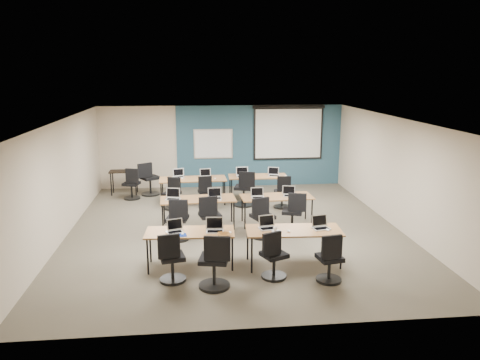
{
  "coord_description": "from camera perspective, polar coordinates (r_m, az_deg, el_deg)",
  "views": [
    {
      "loc": [
        -1.01,
        -10.82,
        3.8
      ],
      "look_at": [
        0.17,
        0.4,
        1.16
      ],
      "focal_mm": 35.0,
      "sensor_mm": 36.0,
      "label": 1
    }
  ],
  "objects": [
    {
      "name": "laptop_0",
      "position": [
        9.26,
        -7.95,
        -5.93
      ],
      "size": [
        0.32,
        0.27,
        0.24
      ],
      "rotation": [
        0.0,
        0.0,
        0.34
      ],
      "color": "#B8B8C5",
      "rests_on": "training_table_front_left"
    },
    {
      "name": "whiteboard",
      "position": [
        15.44,
        -3.29,
        4.41
      ],
      "size": [
        1.28,
        0.03,
        0.98
      ],
      "color": "silver",
      "rests_on": "wall_back"
    },
    {
      "name": "training_table_mid_left",
      "position": [
        11.58,
        -5.13,
        -2.47
      ],
      "size": [
        1.84,
        0.77,
        0.73
      ],
      "rotation": [
        0.0,
        0.0,
        0.05
      ],
      "color": "#A2662E",
      "rests_on": "floor"
    },
    {
      "name": "task_chair_3",
      "position": [
        8.82,
        10.9,
        -9.8
      ],
      "size": [
        0.47,
        0.47,
        0.96
      ],
      "rotation": [
        0.0,
        0.0,
        0.17
      ],
      "color": "black",
      "rests_on": "floor"
    },
    {
      "name": "spare_chair_a",
      "position": [
        14.81,
        -11.02,
        -0.19
      ],
      "size": [
        0.65,
        0.58,
        1.05
      ],
      "rotation": [
        0.0,
        0.0,
        0.56
      ],
      "color": "black",
      "rests_on": "floor"
    },
    {
      "name": "laptop_8",
      "position": [
        13.92,
        -7.52,
        0.59
      ],
      "size": [
        0.33,
        0.28,
        0.25
      ],
      "rotation": [
        0.0,
        0.0,
        0.29
      ],
      "color": "silver",
      "rests_on": "training_table_back_left"
    },
    {
      "name": "floor",
      "position": [
        11.51,
        -0.62,
        -6.1
      ],
      "size": [
        8.0,
        9.0,
        0.02
      ],
      "primitive_type": "cube",
      "color": "#6B6354",
      "rests_on": "ground"
    },
    {
      "name": "mouse_2",
      "position": [
        9.24,
        5.97,
        -6.22
      ],
      "size": [
        0.08,
        0.11,
        0.04
      ],
      "primitive_type": "ellipsoid",
      "rotation": [
        0.0,
        0.0,
        0.17
      ],
      "color": "white",
      "rests_on": "training_table_front_right"
    },
    {
      "name": "projector_screen",
      "position": [
        15.68,
        5.91,
        6.1
      ],
      "size": [
        2.4,
        0.1,
        1.82
      ],
      "color": "black",
      "rests_on": "wall_back"
    },
    {
      "name": "task_chair_2",
      "position": [
        8.82,
        4.09,
        -9.58
      ],
      "size": [
        0.51,
        0.47,
        0.96
      ],
      "rotation": [
        0.0,
        0.0,
        0.42
      ],
      "color": "black",
      "rests_on": "floor"
    },
    {
      "name": "mouse_9",
      "position": [
        13.62,
        -3.07,
        0.19
      ],
      "size": [
        0.07,
        0.1,
        0.03
      ],
      "primitive_type": "ellipsoid",
      "rotation": [
        0.0,
        0.0,
        -0.23
      ],
      "color": "white",
      "rests_on": "training_table_back_left"
    },
    {
      "name": "mouse_0",
      "position": [
        9.13,
        -7.03,
        -6.51
      ],
      "size": [
        0.07,
        0.1,
        0.03
      ],
      "primitive_type": "ellipsoid",
      "rotation": [
        0.0,
        0.0,
        -0.19
      ],
      "color": "white",
      "rests_on": "training_table_front_left"
    },
    {
      "name": "blue_accent_panel",
      "position": [
        15.65,
        2.4,
        4.16
      ],
      "size": [
        5.5,
        0.04,
        2.7
      ],
      "primitive_type": "cube",
      "color": "#3D5977",
      "rests_on": "wall_back"
    },
    {
      "name": "task_chair_11",
      "position": [
        13.24,
        5.2,
        -1.79
      ],
      "size": [
        0.47,
        0.47,
        0.96
      ],
      "rotation": [
        0.0,
        0.0,
        -0.07
      ],
      "color": "black",
      "rests_on": "floor"
    },
    {
      "name": "mouse_8",
      "position": [
        13.75,
        -7.09,
        0.22
      ],
      "size": [
        0.09,
        0.11,
        0.03
      ],
      "primitive_type": "ellipsoid",
      "rotation": [
        0.0,
        0.0,
        0.31
      ],
      "color": "white",
      "rests_on": "training_table_back_left"
    },
    {
      "name": "wall_front",
      "position": [
        6.85,
        2.91,
        -7.8
      ],
      "size": [
        8.0,
        0.04,
        2.7
      ],
      "primitive_type": "cube",
      "color": "beige",
      "rests_on": "ground"
    },
    {
      "name": "laptop_10",
      "position": [
        13.91,
        0.3,
        0.71
      ],
      "size": [
        0.36,
        0.31,
        0.27
      ],
      "rotation": [
        0.0,
        0.0,
        0.05
      ],
      "color": "#ADAEBA",
      "rests_on": "training_table_back_right"
    },
    {
      "name": "mouse_4",
      "position": [
        11.39,
        -6.65,
        -2.49
      ],
      "size": [
        0.08,
        0.1,
        0.03
      ],
      "primitive_type": "ellipsoid",
      "rotation": [
        0.0,
        0.0,
        -0.32
      ],
      "color": "white",
      "rests_on": "training_table_mid_left"
    },
    {
      "name": "task_chair_0",
      "position": [
        8.76,
        -8.35,
        -9.82
      ],
      "size": [
        0.49,
        0.49,
        0.97
      ],
      "rotation": [
        0.0,
        0.0,
        0.21
      ],
      "color": "black",
      "rests_on": "floor"
    },
    {
      "name": "wall_left",
      "position": [
        11.49,
        -20.92,
        -0.02
      ],
      "size": [
        0.04,
        9.0,
        2.7
      ],
      "primitive_type": "cube",
      "color": "beige",
      "rests_on": "ground"
    },
    {
      "name": "task_chair_1",
      "position": [
        8.43,
        -3.08,
        -10.39
      ],
      "size": [
        0.57,
        0.57,
        1.04
      ],
      "rotation": [
        0.0,
        0.0,
        -0.2
      ],
      "color": "black",
      "rests_on": "floor"
    },
    {
      "name": "mouse_11",
      "position": [
        13.97,
        5.58,
        0.48
      ],
      "size": [
        0.08,
        0.11,
        0.04
      ],
      "primitive_type": "ellipsoid",
      "rotation": [
        0.0,
        0.0,
        0.13
      ],
      "color": "white",
      "rests_on": "training_table_back_right"
    },
    {
      "name": "laptop_5",
      "position": [
        11.54,
        -3.1,
        -1.95
      ],
      "size": [
        0.33,
        0.28,
        0.25
      ],
      "rotation": [
        0.0,
        0.0,
        0.03
      ],
      "color": "silver",
      "rests_on": "training_table_mid_left"
    },
    {
      "name": "wall_back",
      "position": [
        15.55,
        -2.19,
        4.11
      ],
      "size": [
        8.0,
        0.04,
        2.7
      ],
      "primitive_type": "cube",
      "color": "beige",
      "rests_on": "ground"
    },
    {
      "name": "training_table_front_left",
      "position": [
        9.28,
        -6.12,
        -6.53
      ],
      "size": [
        1.74,
        0.72,
        0.73
      ],
      "rotation": [
        0.0,
        0.0,
        -0.05
      ],
      "color": "olive",
      "rests_on": "floor"
    },
    {
      "name": "coffee_cup",
      "position": [
        9.19,
        4.33,
        -6.06
      ],
      "size": [
        0.1,
        0.1,
        0.07
      ],
      "primitive_type": "imported",
      "rotation": [
        0.0,
        0.0,
        -0.3
      ],
      "color": "white",
      "rests_on": "snack_plate"
    },
    {
      "name": "utility_table",
      "position": [
        15.09,
        -13.99,
        0.73
      ],
      "size": [
        0.87,
        0.48,
        0.75
      ],
      "rotation": [
        0.0,
        0.0,
        0.02
      ],
      "color": "black",
      "rests_on": "floor"
    },
    {
      "name": "snack_plate",
      "position": [
        9.22,
        4.49,
        -6.28
      ],
      "size": [
        0.2,
        0.2,
        0.01
      ],
      "primitive_type": "cylinder",
      "rotation": [
        0.0,
        0.0,
        0.0
      ],
      "color": "white",
      "rests_on": "training_table_front_right"
    },
    {
      "name": "laptop_1",
      "position": [
        9.22,
        -3.09,
        -5.87
      ],
      "size": [
        0.35,
        0.29,
        0.26
      ],
      "rotation": [
        0.0,
        0.0,
        -0.07
      ],
      "color": "#A3A3AB",
      "rests_on": "training_table_front_left"
    },
    {
      "name": "laptop_7",
      "position": [
        11.81,
        6.04,
        -1.65
      ],
      "size": [
        0.32,
        0.27,
        0.24
      ],
      "rotation": [
        0.0,
        0.0,
        -0.31
      ],
      "color": "#B2B2BE",
      "rests_on": "training_table_mid_right"
    },
    {
      "name": "blue_mousepad",
      "position": [
        9.07,
        -7.27,
        -6.7
      ],
      "size": [
        0.26,
        0.23,
        0.01
      ],
      "primitive_type": "cube",
      "rotation": [
        0.0,
        0.0,
        0.14
      ],
      "color": "navy",
      "rests_on": "training_table_front_left"
    },
    {
      "name": "training_table_back_right",
      "position": [
        14.02,
        2.18,
        0.32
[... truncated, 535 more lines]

